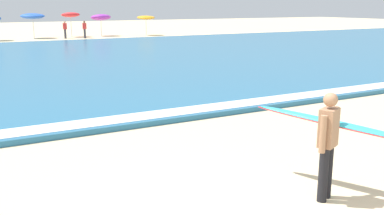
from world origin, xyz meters
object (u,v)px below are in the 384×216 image
at_px(surfer_with_board, 333,134).
at_px(beach_umbrella_5, 71,15).
at_px(beach_umbrella_7, 146,18).
at_px(beach_umbrella_4, 33,16).
at_px(beachgoer_near_row_mid, 65,29).
at_px(beach_umbrella_6, 101,17).
at_px(beachgoer_near_row_left, 85,29).

bearing_deg(surfer_with_board, beach_umbrella_5, 81.29).
distance_m(beach_umbrella_5, beach_umbrella_7, 7.29).
xyz_separation_m(beach_umbrella_4, beachgoer_near_row_mid, (2.41, -1.80, -1.14)).
height_order(beach_umbrella_4, beach_umbrella_5, beach_umbrella_5).
bearing_deg(beach_umbrella_6, surfer_with_board, -102.92).
height_order(surfer_with_board, beachgoer_near_row_left, surfer_with_board).
distance_m(beach_umbrella_5, beach_umbrella_6, 2.93).
distance_m(surfer_with_board, beach_umbrella_6, 39.48).
bearing_deg(beach_umbrella_7, surfer_with_board, -109.34).
relative_size(surfer_with_board, beachgoer_near_row_mid, 1.79).
xyz_separation_m(beach_umbrella_6, beach_umbrella_7, (4.24, -1.27, -0.05)).
height_order(surfer_with_board, beach_umbrella_6, beach_umbrella_6).
xyz_separation_m(beach_umbrella_7, beachgoer_near_row_left, (-6.56, -1.03, -0.91)).
distance_m(beach_umbrella_4, beachgoer_near_row_left, 4.82).
bearing_deg(surfer_with_board, beach_umbrella_6, 77.08).
distance_m(surfer_with_board, beachgoer_near_row_mid, 37.04).
distance_m(beach_umbrella_4, beach_umbrella_7, 10.70).
bearing_deg(beach_umbrella_5, beachgoer_near_row_left, -76.08).
xyz_separation_m(beach_umbrella_5, beach_umbrella_7, (7.15, -1.36, -0.32)).
xyz_separation_m(beach_umbrella_5, beachgoer_near_row_left, (0.59, -2.38, -1.23)).
xyz_separation_m(beachgoer_near_row_left, beachgoer_near_row_mid, (-1.64, 0.54, 0.00)).
xyz_separation_m(beach_umbrella_6, beachgoer_near_row_left, (-2.32, -2.29, -0.96)).
relative_size(surfer_with_board, beach_umbrella_7, 1.43).
xyz_separation_m(surfer_with_board, beach_umbrella_5, (5.91, 38.56, 1.04)).
relative_size(beach_umbrella_5, beach_umbrella_7, 1.20).
height_order(beach_umbrella_4, beachgoer_near_row_left, beach_umbrella_4).
bearing_deg(beachgoer_near_row_mid, beach_umbrella_7, 3.40).
bearing_deg(beach_umbrella_7, beach_umbrella_6, 163.38).
bearing_deg(beachgoer_near_row_left, surfer_with_board, -100.19).
height_order(surfer_with_board, beachgoer_near_row_mid, surfer_with_board).
height_order(beach_umbrella_4, beachgoer_near_row_mid, beach_umbrella_4).
relative_size(surfer_with_board, beachgoer_near_row_left, 1.79).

